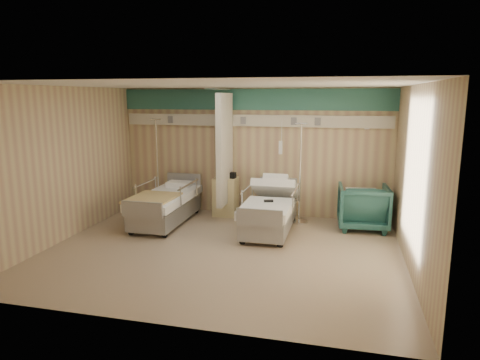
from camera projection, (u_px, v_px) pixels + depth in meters
The scene contains 13 objects.
ground at pixel (222, 251), 7.37m from camera, with size 6.00×5.00×0.00m, color #9E866D.
room_walls at pixel (224, 142), 7.26m from camera, with size 6.04×5.04×2.82m.
bed_right at pixel (270, 215), 8.41m from camera, with size 1.00×2.16×0.63m, color white, non-canonical shape.
bed_left at pixel (166, 209), 8.92m from camera, with size 1.00×2.16×0.63m, color white, non-canonical shape.
bedside_cabinet at pixel (226, 197), 9.51m from camera, with size 0.50×0.48×0.85m, color #D8C687.
visitor_armchair at pixel (363, 207), 8.54m from camera, with size 0.96×0.99×0.90m, color #1C4745.
waffle_blanket at pixel (363, 183), 8.45m from camera, with size 0.60×0.53×0.07m, color white.
iv_stand_right at pixel (299, 203), 8.96m from camera, with size 0.37×0.37×2.09m.
iv_stand_left at pixel (158, 194), 9.68m from camera, with size 0.38×0.38×2.14m.
call_remote at pixel (269, 201), 8.18m from camera, with size 0.18×0.08×0.04m, color black.
tan_blanket at pixel (152, 198), 8.43m from camera, with size 0.85×1.07×0.04m, color tan.
toiletry_bag at pixel (230, 175), 9.39m from camera, with size 0.24×0.15×0.13m, color black.
white_cup at pixel (218, 174), 9.53m from camera, with size 0.09×0.09×0.13m, color white.
Camera 1 is at (1.96, -6.72, 2.62)m, focal length 32.00 mm.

